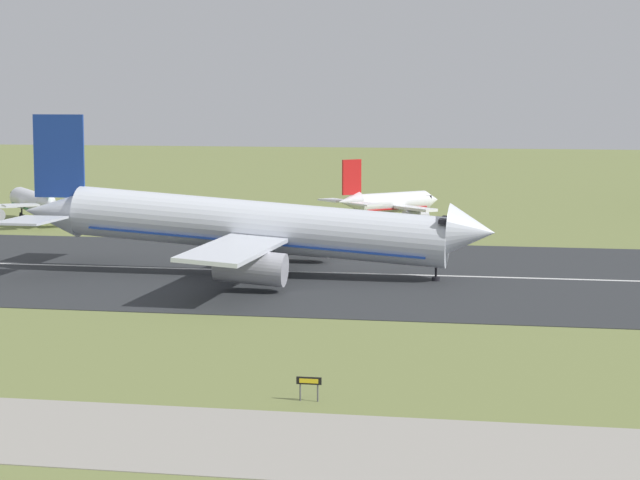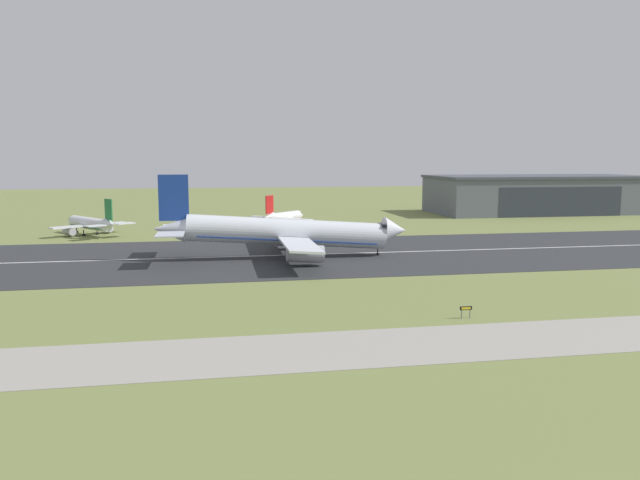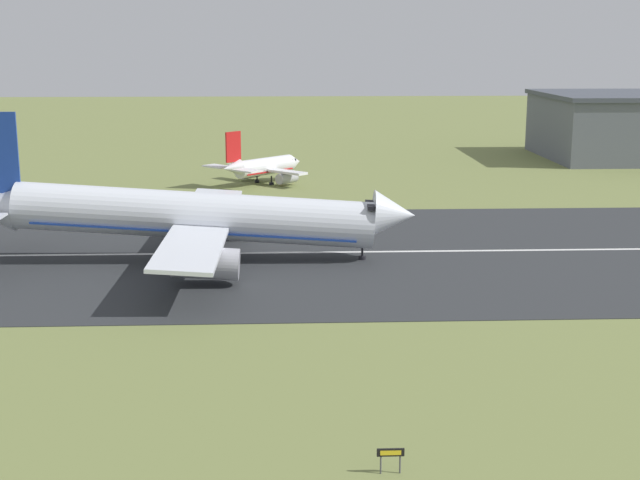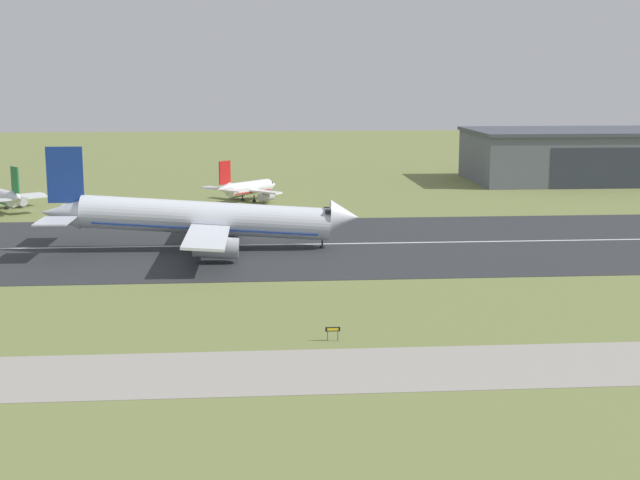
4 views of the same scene
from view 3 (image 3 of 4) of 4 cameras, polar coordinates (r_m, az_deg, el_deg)
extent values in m
plane|color=olive|center=(57.75, -4.65, -12.21)|extent=(692.51, 692.51, 0.00)
cube|color=#2B2D30|center=(103.89, -3.70, -0.84)|extent=(452.51, 52.95, 0.06)
cube|color=silver|center=(103.88, -3.70, -0.83)|extent=(407.26, 0.70, 0.01)
cylinder|color=silver|center=(99.94, -7.93, 1.58)|extent=(39.86, 5.87, 7.76)
cone|color=silver|center=(99.93, 4.77, 1.65)|extent=(5.11, 5.30, 5.51)
cube|color=black|center=(99.49, 3.31, 2.24)|extent=(1.20, 4.45, 0.51)
cube|color=navy|center=(100.23, -7.91, 0.77)|extent=(35.59, 5.54, 2.50)
cube|color=silver|center=(88.16, -8.26, -0.53)|extent=(6.38, 19.35, 0.79)
cylinder|color=#A8A8B2|center=(89.95, -7.34, -1.46)|extent=(7.03, 3.35, 3.67)
cube|color=silver|center=(111.99, -6.84, 2.33)|extent=(6.38, 19.35, 0.79)
cylinder|color=#A8A8B2|center=(110.73, -6.27, 1.24)|extent=(7.03, 3.35, 3.67)
cube|color=silver|center=(110.85, -19.15, 2.50)|extent=(5.10, 8.07, 0.24)
cylinder|color=black|center=(100.43, 2.72, -0.55)|extent=(0.24, 0.24, 2.63)
cylinder|color=black|center=(100.68, 2.71, -1.16)|extent=(0.84, 0.84, 0.44)
cylinder|color=black|center=(97.71, -7.89, -1.03)|extent=(0.24, 0.24, 2.63)
cylinder|color=black|center=(97.97, -7.87, -1.66)|extent=(0.84, 0.84, 0.44)
cylinder|color=black|center=(103.77, -7.52, -0.22)|extent=(0.24, 0.24, 2.63)
cylinder|color=black|center=(104.01, -7.51, -0.80)|extent=(0.84, 0.84, 0.44)
cylinder|color=white|center=(154.27, -3.54, 4.73)|extent=(10.61, 10.77, 2.96)
cone|color=white|center=(159.52, -1.64, 5.01)|extent=(3.98, 3.97, 2.96)
cone|color=white|center=(148.83, -5.70, 4.61)|extent=(4.39, 4.40, 2.66)
cube|color=black|center=(158.39, -2.01, 5.17)|extent=(2.57, 2.54, 0.44)
cube|color=red|center=(154.39, -3.53, 4.43)|extent=(9.66, 9.80, 0.20)
cube|color=white|center=(150.94, -2.09, 4.37)|extent=(6.78, 6.69, 0.40)
cylinder|color=#A8A8B2|center=(151.83, -2.13, 3.98)|extent=(4.00, 4.04, 1.84)
cube|color=white|center=(158.17, -4.79, 4.72)|extent=(6.78, 6.69, 0.40)
cylinder|color=#A8A8B2|center=(158.22, -4.52, 4.30)|extent=(4.00, 4.04, 1.84)
cube|color=red|center=(148.75, -5.57, 5.96)|extent=(2.45, 2.50, 5.03)
cube|color=white|center=(146.22, -4.66, 4.45)|extent=(5.21, 5.18, 0.24)
cube|color=white|center=(151.69, -6.62, 4.71)|extent=(5.21, 5.18, 0.24)
cylinder|color=black|center=(158.03, -2.27, 4.11)|extent=(0.24, 0.24, 1.55)
cylinder|color=black|center=(158.11, -2.26, 3.91)|extent=(0.84, 0.84, 0.44)
cylinder|color=black|center=(153.17, -3.13, 3.83)|extent=(0.24, 0.24, 1.55)
cylinder|color=black|center=(153.26, -3.12, 3.63)|extent=(0.84, 0.84, 0.44)
cylinder|color=black|center=(155.68, -4.05, 3.96)|extent=(0.24, 0.24, 1.55)
cylinder|color=black|center=(155.76, -4.05, 3.76)|extent=(0.84, 0.84, 0.44)
cylinder|color=#4C4C51|center=(52.61, 3.91, -14.17)|extent=(0.10, 0.10, 1.06)
cylinder|color=#4C4C51|center=(52.74, 5.14, -14.12)|extent=(0.10, 0.10, 1.06)
cube|color=black|center=(52.33, 4.54, -13.40)|extent=(1.58, 0.12, 0.47)
cube|color=yellow|center=(52.27, 4.55, -13.43)|extent=(1.20, 0.02, 0.28)
camera|label=1|loc=(35.01, 138.27, -18.08)|focal=70.00mm
camera|label=2|loc=(35.83, -134.45, -16.03)|focal=35.00mm
camera|label=4|loc=(44.11, -179.45, -7.88)|focal=50.00mm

